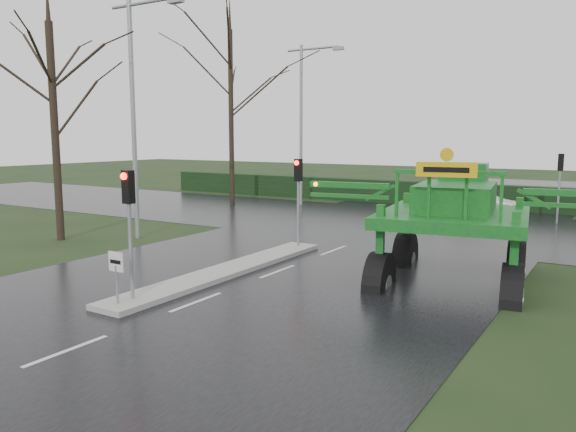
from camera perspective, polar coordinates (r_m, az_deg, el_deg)
The scene contains 15 objects.
ground at distance 15.23m, azimuth -9.30°, elevation -8.71°, with size 140.00×140.00×0.00m, color black.
road_main at distance 23.48m, azimuth 6.89°, elevation -2.69°, with size 14.00×80.00×0.02m, color black.
road_cross at distance 28.96m, azimuth 11.88°, elevation -0.76°, with size 80.00×12.00×0.02m, color black.
median_island at distance 18.24m, azimuth -6.22°, elevation -5.56°, with size 1.20×10.00×0.16m, color gray.
hedge_row at distance 36.45m, azimuth 16.20°, elevation 2.06°, with size 44.00×0.90×1.50m, color black.
keep_left_sign at distance 14.83m, azimuth -17.04°, elevation -5.20°, with size 0.50×0.07×1.35m.
traffic_signal_near at distance 14.89m, azimuth -15.87°, elevation 0.90°, with size 0.26×0.33×3.52m.
traffic_signal_mid at distance 21.52m, azimuth 1.04°, elevation 3.33°, with size 0.26×0.33×3.52m.
traffic_signal_far at distance 31.18m, azimuth 25.92°, elevation 4.00°, with size 0.26×0.33×3.52m.
street_light_left_near at distance 24.65m, azimuth -15.02°, elevation 11.58°, with size 3.85×0.30×10.00m.
street_light_left_far at distance 35.76m, azimuth 1.77°, elevation 10.67°, with size 3.85×0.30×10.00m.
tree_left_near at distance 25.52m, azimuth -22.76°, elevation 10.78°, with size 6.30×6.30×10.85m.
tree_left_far at distance 36.55m, azimuth -5.83°, elevation 12.40°, with size 7.70×7.70×13.26m.
crop_sprayer at distance 16.64m, azimuth 9.63°, elevation 1.17°, with size 9.02×6.19×5.08m.
white_sedan at distance 32.05m, azimuth 18.76°, elevation -0.19°, with size 1.56×4.46×1.47m, color silver.
Camera 1 is at (9.62, -10.97, 4.37)m, focal length 35.00 mm.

